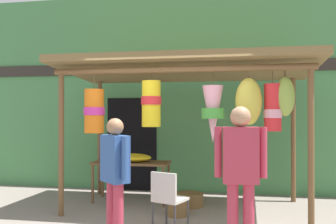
# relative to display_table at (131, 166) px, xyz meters

# --- Properties ---
(ground_plane) EXTENTS (30.00, 30.00, 0.00)m
(ground_plane) POSITION_rel_display_table_xyz_m (0.92, -1.16, -0.67)
(ground_plane) COLOR gray
(shop_facade) EXTENTS (10.73, 0.29, 4.26)m
(shop_facade) POSITION_rel_display_table_xyz_m (0.91, 1.20, 1.46)
(shop_facade) COLOR #47844C
(shop_facade) RESTS_ON ground_plane
(market_stall_canopy) EXTENTS (4.35, 2.23, 2.59)m
(market_stall_canopy) POSITION_rel_display_table_xyz_m (1.16, -0.50, 1.55)
(market_stall_canopy) COLOR brown
(market_stall_canopy) RESTS_ON ground_plane
(display_table) EXTENTS (1.43, 0.62, 0.75)m
(display_table) POSITION_rel_display_table_xyz_m (0.00, 0.00, 0.00)
(display_table) COLOR brown
(display_table) RESTS_ON ground_plane
(flower_heap_on_table) EXTENTS (0.72, 0.51, 0.15)m
(flower_heap_on_table) POSITION_rel_display_table_xyz_m (0.03, 0.00, 0.16)
(flower_heap_on_table) COLOR yellow
(flower_heap_on_table) RESTS_ON display_table
(folding_chair) EXTENTS (0.52, 0.52, 0.84)m
(folding_chair) POSITION_rel_display_table_xyz_m (1.01, -1.67, -0.17)
(folding_chair) COLOR beige
(folding_chair) RESTS_ON ground_plane
(wicker_basket_by_table) EXTENTS (0.38, 0.38, 0.28)m
(wicker_basket_by_table) POSITION_rel_display_table_xyz_m (1.01, -0.81, -0.53)
(wicker_basket_by_table) COLOR brown
(wicker_basket_by_table) RESTS_ON ground_plane
(wicker_basket_spare) EXTENTS (0.51, 0.51, 0.23)m
(wicker_basket_spare) POSITION_rel_display_table_xyz_m (1.12, -0.14, -0.55)
(wicker_basket_spare) COLOR brown
(wicker_basket_spare) RESTS_ON ground_plane
(vendor_in_orange) EXTENTS (0.45, 0.44, 1.59)m
(vendor_in_orange) POSITION_rel_display_table_xyz_m (0.45, -2.28, 0.27)
(vendor_in_orange) COLOR #B23347
(vendor_in_orange) RESTS_ON ground_plane
(customer_foreground) EXTENTS (0.59, 0.25, 1.73)m
(customer_foreground) POSITION_rel_display_table_xyz_m (2.00, -2.45, 0.36)
(customer_foreground) COLOR #B23347
(customer_foreground) RESTS_ON ground_plane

